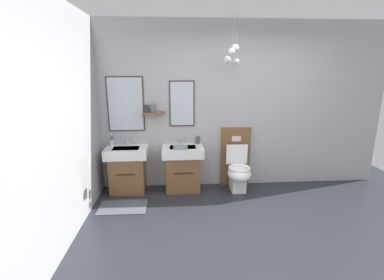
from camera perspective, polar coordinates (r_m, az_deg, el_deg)
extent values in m
cube|color=#23262B|center=(3.48, 16.26, -20.94)|extent=(6.00, 4.99, 0.10)
cube|color=#A8A8AA|center=(4.65, 9.83, 6.90)|extent=(4.80, 0.12, 2.68)
cube|color=#4C301E|center=(4.51, -13.53, 7.20)|extent=(0.57, 0.02, 0.86)
cube|color=silver|center=(4.50, -13.56, 7.18)|extent=(0.53, 0.01, 0.82)
cube|color=#4C301E|center=(4.45, -2.09, 7.49)|extent=(0.40, 0.02, 0.73)
cube|color=silver|center=(4.44, -2.08, 7.47)|extent=(0.36, 0.01, 0.69)
cube|color=brown|center=(4.40, -7.86, 5.55)|extent=(0.36, 0.14, 0.02)
cylinder|color=#333338|center=(4.40, -9.33, 6.41)|extent=(0.07, 0.07, 0.11)
cylinder|color=slate|center=(4.41, -8.14, 6.53)|extent=(0.07, 0.07, 0.12)
cylinder|color=gray|center=(4.30, 9.33, 20.32)|extent=(0.01, 0.01, 0.59)
sphere|color=silver|center=(4.28, 9.14, 15.72)|extent=(0.09, 0.09, 0.09)
cylinder|color=gray|center=(4.08, 8.31, 21.57)|extent=(0.01, 0.01, 0.46)
sphere|color=silver|center=(4.06, 8.16, 17.62)|extent=(0.10, 0.10, 0.10)
cylinder|color=gray|center=(4.28, 7.45, 20.56)|extent=(0.01, 0.01, 0.57)
sphere|color=silver|center=(4.26, 7.30, 16.09)|extent=(0.11, 0.11, 0.11)
cylinder|color=gray|center=(4.18, 9.01, 21.74)|extent=(0.01, 0.01, 0.41)
sphere|color=silver|center=(4.15, 8.86, 18.23)|extent=(0.11, 0.11, 0.11)
cube|color=#A8A8AA|center=(2.99, -28.53, 1.25)|extent=(0.12, 3.79, 2.68)
cube|color=#474C56|center=(4.21, -14.09, -13.28)|extent=(0.68, 0.44, 0.01)
cube|color=brown|center=(4.61, -13.08, -6.87)|extent=(0.54, 0.40, 0.58)
cube|color=#342214|center=(4.39, -13.55, -6.99)|extent=(0.30, 0.01, 0.02)
cube|color=white|center=(4.49, -13.35, -2.49)|extent=(0.66, 0.44, 0.16)
cube|color=silver|center=(4.45, -13.45, -1.83)|extent=(0.41, 0.24, 0.03)
cylinder|color=silver|center=(4.62, -13.10, -0.30)|extent=(0.03, 0.03, 0.11)
cylinder|color=silver|center=(4.55, -13.25, 0.11)|extent=(0.02, 0.11, 0.02)
cube|color=brown|center=(4.55, -1.89, -6.77)|extent=(0.54, 0.40, 0.58)
cube|color=#342214|center=(4.33, -1.81, -6.90)|extent=(0.30, 0.01, 0.02)
cube|color=white|center=(4.43, -1.93, -2.34)|extent=(0.66, 0.44, 0.16)
cube|color=silver|center=(4.38, -1.92, -1.66)|extent=(0.41, 0.24, 0.03)
cylinder|color=silver|center=(4.56, -2.02, -0.12)|extent=(0.03, 0.03, 0.11)
cylinder|color=silver|center=(4.49, -2.00, 0.30)|extent=(0.02, 0.11, 0.02)
cube|color=brown|center=(4.74, 8.85, -3.34)|extent=(0.48, 0.10, 1.00)
cube|color=silver|center=(4.61, 9.15, 0.26)|extent=(0.15, 0.01, 0.09)
cube|color=white|center=(4.61, 9.41, -8.24)|extent=(0.22, 0.30, 0.34)
ellipsoid|color=white|center=(4.49, 9.72, -6.86)|extent=(0.37, 0.46, 0.24)
torus|color=white|center=(4.45, 9.77, -5.72)|extent=(0.35, 0.35, 0.04)
cube|color=white|center=(4.61, 9.22, -2.92)|extent=(0.35, 0.03, 0.33)
cylinder|color=silver|center=(4.64, -16.19, -0.53)|extent=(0.07, 0.07, 0.09)
cylinder|color=#2D84DB|center=(4.62, -16.09, 0.14)|extent=(0.02, 0.03, 0.17)
cube|color=white|center=(4.59, -16.28, 1.10)|extent=(0.01, 0.02, 0.03)
cylinder|color=purple|center=(4.64, -16.21, 0.16)|extent=(0.01, 0.02, 0.16)
cube|color=white|center=(4.62, -16.25, 1.16)|extent=(0.01, 0.02, 0.03)
cylinder|color=#2D84DB|center=(4.63, -16.37, 0.12)|extent=(0.03, 0.01, 0.16)
cube|color=white|center=(4.60, -16.31, 1.11)|extent=(0.02, 0.02, 0.03)
cylinder|color=#33B266|center=(4.61, -16.25, 0.07)|extent=(0.03, 0.02, 0.16)
cube|color=white|center=(4.59, -16.18, 1.06)|extent=(0.02, 0.02, 0.03)
cylinder|color=#4C4C51|center=(4.55, 1.24, 0.02)|extent=(0.06, 0.06, 0.13)
cylinder|color=silver|center=(4.53, 1.25, 1.07)|extent=(0.02, 0.02, 0.04)
cube|color=gray|center=(4.28, -2.42, -1.53)|extent=(0.22, 0.16, 0.04)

